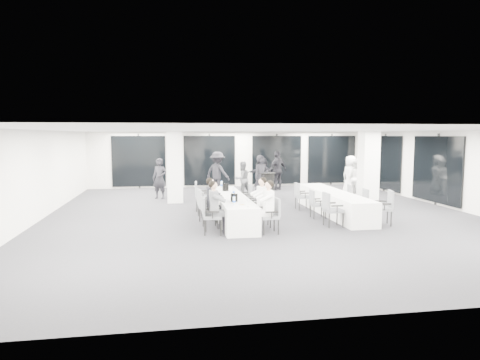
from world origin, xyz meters
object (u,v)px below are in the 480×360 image
object	(u,v)px
cocktail_table	(266,186)
standing_guest_a	(261,175)
standing_guest_h	(356,175)
chair_side_right_mid	(362,200)
banquet_table_main	(231,207)
banquet_table_side	(333,203)
standing_guest_e	(350,173)
chair_main_left_fourth	(203,201)
standing_guest_c	(218,170)
chair_main_right_near	(272,213)
chair_main_left_near	(210,213)
chair_main_right_second	(265,208)
standing_guest_d	(278,168)
standing_guest_b	(242,177)
chair_side_left_far	(301,194)
standing_guest_f	(263,171)
chair_main_left_second	(208,210)
chair_main_right_mid	(258,204)
chair_main_right_fourth	(253,199)
chair_side_left_near	(331,207)
chair_side_left_mid	(316,202)
chair_side_right_far	(345,195)
chair_main_left_far	(200,194)
chair_side_right_near	(385,205)
standing_guest_g	(160,176)
chair_main_left_mid	(205,205)
ice_bucket_far	(226,187)
ice_bucket_near	(234,198)

from	to	relation	value
cocktail_table	standing_guest_a	xyz separation A→B (m)	(-0.22, -0.12, 0.48)
standing_guest_h	chair_side_right_mid	bearing A→B (deg)	128.80
banquet_table_main	banquet_table_side	world-z (taller)	same
banquet_table_main	standing_guest_e	size ratio (longest dim) A/B	2.53
chair_main_left_fourth	standing_guest_a	size ratio (longest dim) A/B	0.44
standing_guest_c	standing_guest_e	world-z (taller)	standing_guest_c
cocktail_table	standing_guest_c	world-z (taller)	standing_guest_c
chair_main_right_near	chair_main_left_near	bearing A→B (deg)	81.69
banquet_table_side	standing_guest_e	bearing A→B (deg)	59.60
chair_main_right_second	standing_guest_d	size ratio (longest dim) A/B	0.44
banquet_table_main	standing_guest_b	bearing A→B (deg)	76.31
chair_side_left_far	standing_guest_f	size ratio (longest dim) A/B	0.53
banquet_table_main	chair_main_left_second	bearing A→B (deg)	-126.09
chair_main_left_second	chair_main_right_mid	xyz separation A→B (m)	(1.66, 0.84, 0.02)
chair_main_right_second	standing_guest_f	xyz separation A→B (m)	(1.74, 8.30, 0.35)
standing_guest_f	chair_main_right_fourth	bearing A→B (deg)	65.19
chair_main_right_fourth	standing_guest_a	bearing A→B (deg)	-3.67
chair_main_left_fourth	chair_main_right_fourth	world-z (taller)	chair_main_right_fourth
chair_side_left_near	banquet_table_side	bearing A→B (deg)	154.94
standing_guest_a	standing_guest_h	size ratio (longest dim) A/B	1.14
standing_guest_d	standing_guest_e	xyz separation A→B (m)	(2.69, -2.33, -0.08)
chair_main_right_fourth	chair_side_right_mid	size ratio (longest dim) A/B	1.06
standing_guest_a	cocktail_table	bearing A→B (deg)	8.39
chair_side_left_mid	chair_side_right_mid	size ratio (longest dim) A/B	1.02
chair_side_right_far	standing_guest_c	world-z (taller)	standing_guest_c
chair_main_left_far	chair_side_right_near	size ratio (longest dim) A/B	1.00
standing_guest_g	chair_main_left_second	bearing A→B (deg)	-51.61
chair_main_right_mid	standing_guest_b	size ratio (longest dim) A/B	0.53
chair_main_left_near	standing_guest_f	size ratio (longest dim) A/B	0.56
chair_main_right_mid	chair_side_right_far	world-z (taller)	chair_main_right_mid
chair_main_left_far	standing_guest_f	size ratio (longest dim) A/B	0.58
standing_guest_e	standing_guest_f	bearing A→B (deg)	25.21
chair_main_left_fourth	chair_side_left_far	distance (m)	3.62
banquet_table_main	cocktail_table	xyz separation A→B (m)	(2.02, 3.92, 0.18)
banquet_table_main	chair_side_right_far	distance (m)	4.55
chair_main_right_fourth	standing_guest_b	xyz separation A→B (m)	(0.37, 4.36, 0.32)
cocktail_table	chair_main_right_near	bearing A→B (deg)	-101.15
chair_main_right_near	chair_side_right_near	size ratio (longest dim) A/B	0.93
chair_main_right_fourth	chair_side_left_mid	size ratio (longest dim) A/B	1.05
chair_main_left_mid	banquet_table_side	bearing A→B (deg)	87.24
chair_side_left_far	standing_guest_b	bearing A→B (deg)	-158.76
banquet_table_main	standing_guest_h	distance (m)	7.32
banquet_table_side	chair_main_left_mid	distance (m)	4.44
chair_side_left_far	standing_guest_e	size ratio (longest dim) A/B	0.48
chair_side_left_mid	standing_guest_e	xyz separation A→B (m)	(3.23, 4.69, 0.48)
chair_main_left_far	chair_main_right_mid	distance (m)	2.56
chair_side_right_near	ice_bucket_far	size ratio (longest dim) A/B	4.05
chair_main_left_mid	chair_side_left_mid	size ratio (longest dim) A/B	1.08
chair_main_right_second	chair_side_right_mid	size ratio (longest dim) A/B	1.08
banquet_table_main	ice_bucket_near	world-z (taller)	ice_bucket_near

